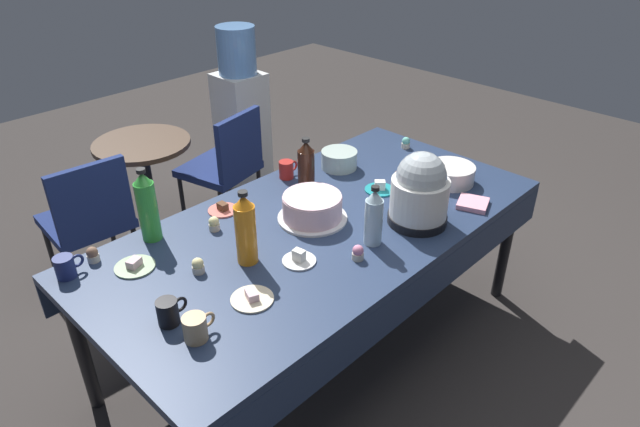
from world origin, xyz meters
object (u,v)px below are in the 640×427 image
Objects in this scene: potluck_table at (320,234)px; dessert_plate_cream at (252,298)px; maroon_chair_left at (89,216)px; slow_cooker at (420,191)px; cupcake_mint at (93,255)px; ceramic_snack_bowl at (451,174)px; soda_bottle_orange_juice at (246,230)px; frosted_layer_cake at (312,208)px; coffee_mug_navy at (66,267)px; soda_bottle_lime_soda at (147,207)px; glass_salad_bowl at (339,159)px; dessert_plate_white at (299,259)px; cupcake_lemon at (406,143)px; cupcake_vanilla at (214,224)px; soda_bottle_water at (374,217)px; dessert_plate_teal at (379,188)px; maroon_chair_right at (226,162)px; soda_bottle_cola at (306,168)px; coffee_mug_red at (287,169)px; coffee_mug_black at (169,312)px; water_cooler at (241,114)px; dessert_plate_sage at (135,266)px; dessert_plate_coral at (223,209)px; cupcake_rose at (399,177)px; coffee_mug_tan at (196,328)px; cupcake_berry at (198,266)px; cupcake_cocoa at (358,253)px.

potluck_table is 0.62m from dessert_plate_cream.
slow_cooker is at bearing -61.27° from maroon_chair_left.
ceramic_snack_bowl is at bearing -22.32° from cupcake_mint.
slow_cooker reaches higher than dessert_plate_cream.
potluck_table is 0.48m from soda_bottle_orange_juice.
coffee_mug_navy is (-1.00, 0.39, -0.01)m from frosted_layer_cake.
soda_bottle_lime_soda is (-0.03, 0.65, 0.15)m from dessert_plate_cream.
dessert_plate_white is at bearing -148.13° from glass_salad_bowl.
soda_bottle_orange_juice is at bearing 169.86° from ceramic_snack_bowl.
cupcake_lemon is 1.34m from cupcake_vanilla.
dessert_plate_teal is at bearing 35.47° from soda_bottle_water.
soda_bottle_orange_juice reaches higher than dessert_plate_teal.
potluck_table is at bearing -108.08° from maroon_chair_right.
coffee_mug_red is at bearing 77.96° from soda_bottle_cola.
soda_bottle_lime_soda reaches higher than maroon_chair_right.
slow_cooker is 2.91× the size of coffee_mug_black.
cupcake_lemon is 0.57× the size of coffee_mug_navy.
coffee_mug_navy is at bearing 145.16° from soda_bottle_water.
water_cooler reaches higher than glass_salad_bowl.
maroon_chair_right is (0.25, 1.02, -0.40)m from soda_bottle_cola.
dessert_plate_sage is 1.00m from coffee_mug_red.
coffee_mug_navy is 1.67m from maroon_chair_right.
dessert_plate_coral is 1.21× the size of coffee_mug_red.
coffee_mug_navy is at bearing 146.89° from dessert_plate_sage.
dessert_plate_sage is at bearing 166.23° from dessert_plate_teal.
cupcake_rose is at bearing -18.21° from cupcake_mint.
soda_bottle_water is 0.33× the size of maroon_chair_right.
slow_cooker reaches higher than ceramic_snack_bowl.
coffee_mug_tan is at bearing -166.05° from cupcake_lemon.
coffee_mug_black reaches higher than cupcake_mint.
cupcake_berry is (-0.37, -0.32, 0.02)m from dessert_plate_coral.
dessert_plate_teal is 0.92× the size of dessert_plate_cream.
water_cooler is (1.00, 2.02, -0.19)m from cupcake_cocoa.
potluck_table is at bearing -21.20° from dessert_plate_sage.
dessert_plate_cream is 0.19× the size of maroon_chair_right.
dessert_plate_cream is at bearing -170.30° from dessert_plate_white.
dessert_plate_sage is at bearing 127.30° from cupcake_berry.
coffee_mug_tan is 0.15× the size of maroon_chair_left.
coffee_mug_tan is at bearing -77.18° from coffee_mug_navy.
cupcake_cocoa is 0.57× the size of coffee_mug_red.
cupcake_vanilla is 0.30m from soda_bottle_lime_soda.
coffee_mug_tan is at bearing -130.05° from maroon_chair_right.
soda_bottle_water is 1.71m from maroon_chair_left.
cupcake_berry is 1.22m from maroon_chair_left.
soda_bottle_water is (-0.92, -0.50, 0.10)m from cupcake_lemon.
maroon_chair_right is (0.42, 1.23, -0.32)m from frosted_layer_cake.
cupcake_berry is (-0.24, -0.21, 0.00)m from cupcake_vanilla.
dessert_plate_teal is at bearing -4.56° from cupcake_berry.
dessert_plate_cream is 1.31× the size of coffee_mug_tan.
frosted_layer_cake is 0.28m from soda_bottle_cola.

